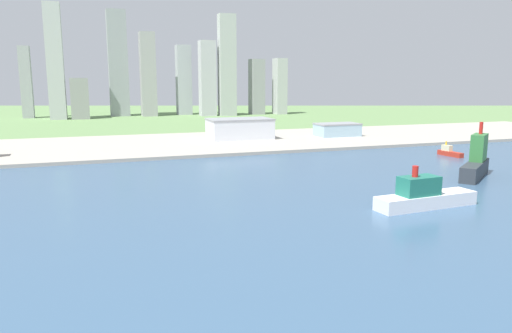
% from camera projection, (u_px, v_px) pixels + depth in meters
% --- Properties ---
extents(ground_plane, '(2400.00, 2400.00, 0.00)m').
position_uv_depth(ground_plane, '(247.00, 200.00, 216.06)').
color(ground_plane, '#648850').
extents(water_bay, '(840.00, 360.00, 0.15)m').
position_uv_depth(water_bay, '(303.00, 241.00, 160.29)').
color(water_bay, '#385675').
rests_on(water_bay, ground).
extents(industrial_pier, '(840.00, 140.00, 2.50)m').
position_uv_depth(industrial_pier, '(174.00, 144.00, 392.39)').
color(industrial_pier, '#A8A092').
rests_on(industrial_pier, ground).
extents(ferry_boat, '(47.12, 13.64, 18.11)m').
position_uv_depth(ferry_boat, '(424.00, 196.00, 201.21)').
color(ferry_boat, white).
rests_on(ferry_boat, water_bay).
extents(tugboat_small, '(5.91, 20.61, 9.97)m').
position_uv_depth(tugboat_small, '(449.00, 152.00, 338.49)').
color(tugboat_small, '#B22D1E').
rests_on(tugboat_small, water_bay).
extents(container_barge, '(39.08, 32.56, 29.67)m').
position_uv_depth(container_barge, '(476.00, 162.00, 265.20)').
color(container_barge, '#2D3338').
rests_on(container_barge, water_bay).
extents(warehouse_main, '(54.28, 32.63, 17.50)m').
position_uv_depth(warehouse_main, '(240.00, 129.00, 416.59)').
color(warehouse_main, silver).
rests_on(warehouse_main, industrial_pier).
extents(warehouse_annex, '(38.85, 23.03, 11.60)m').
position_uv_depth(warehouse_annex, '(337.00, 130.00, 437.76)').
color(warehouse_annex, '#99BCD1').
rests_on(warehouse_annex, industrial_pier).
extents(distant_skyline, '(377.15, 69.94, 152.29)m').
position_uv_depth(distant_skyline, '(154.00, 74.00, 699.09)').
color(distant_skyline, '#999CA0').
rests_on(distant_skyline, ground).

